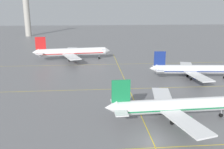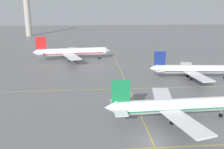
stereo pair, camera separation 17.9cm
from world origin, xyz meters
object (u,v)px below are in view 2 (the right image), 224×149
(airliner_front_gate, at_px, (174,106))
(airliner_third_row, at_px, (72,52))
(control_tower, at_px, (27,7))
(airliner_second_row, at_px, (193,70))

(airliner_front_gate, height_order, airliner_third_row, airliner_third_row)
(control_tower, bearing_deg, airliner_front_gate, -66.64)
(control_tower, bearing_deg, airliner_third_row, -66.26)
(airliner_front_gate, distance_m, airliner_third_row, 75.49)
(airliner_second_row, bearing_deg, airliner_front_gate, -118.68)
(airliner_second_row, height_order, control_tower, control_tower)
(airliner_second_row, bearing_deg, airliner_third_row, 142.53)
(airliner_second_row, height_order, airliner_third_row, airliner_third_row)
(airliner_second_row, xyz_separation_m, control_tower, (-93.10, 140.21, 21.21))
(airliner_second_row, xyz_separation_m, airliner_third_row, (-47.42, 36.36, 0.55))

